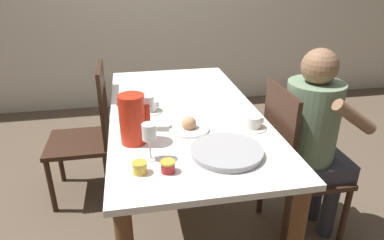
{
  "coord_description": "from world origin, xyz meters",
  "views": [
    {
      "loc": [
        -0.29,
        -1.83,
        1.55
      ],
      "look_at": [
        0.0,
        -0.25,
        0.82
      ],
      "focal_mm": 32.0,
      "sensor_mm": 36.0,
      "label": 1
    }
  ],
  "objects": [
    {
      "name": "red_pitcher",
      "position": [
        -0.3,
        -0.34,
        0.89
      ],
      "size": [
        0.15,
        0.12,
        0.24
      ],
      "color": "red",
      "rests_on": "dining_table"
    },
    {
      "name": "teacup_near_person",
      "position": [
        0.31,
        -0.3,
        0.79
      ],
      "size": [
        0.15,
        0.15,
        0.07
      ],
      "color": "silver",
      "rests_on": "dining_table"
    },
    {
      "name": "teacup_across",
      "position": [
        -0.2,
        0.02,
        0.79
      ],
      "size": [
        0.15,
        0.15,
        0.07
      ],
      "color": "silver",
      "rests_on": "dining_table"
    },
    {
      "name": "serving_tray",
      "position": [
        0.1,
        -0.54,
        0.78
      ],
      "size": [
        0.33,
        0.33,
        0.03
      ],
      "color": "#9E9EA3",
      "rests_on": "dining_table"
    },
    {
      "name": "wine_glass_juice",
      "position": [
        -0.23,
        -0.52,
        0.89
      ],
      "size": [
        0.06,
        0.06,
        0.17
      ],
      "color": "white",
      "rests_on": "dining_table"
    },
    {
      "name": "person_seated",
      "position": [
        0.7,
        -0.27,
        0.69
      ],
      "size": [
        0.39,
        0.41,
        1.16
      ],
      "rotation": [
        0.0,
        0.0,
        -1.57
      ],
      "color": "#33333D",
      "rests_on": "ground_plane"
    },
    {
      "name": "chair_person_side",
      "position": [
        0.61,
        -0.25,
        0.49
      ],
      "size": [
        0.42,
        0.42,
        0.95
      ],
      "rotation": [
        0.0,
        0.0,
        -1.57
      ],
      "color": "#331E14",
      "rests_on": "ground_plane"
    },
    {
      "name": "bread_plate",
      "position": [
        -0.02,
        -0.26,
        0.79
      ],
      "size": [
        0.21,
        0.21,
        0.08
      ],
      "color": "silver",
      "rests_on": "dining_table"
    },
    {
      "name": "jam_jar_red",
      "position": [
        -0.29,
        -0.62,
        0.79
      ],
      "size": [
        0.06,
        0.06,
        0.05
      ],
      "color": "gold",
      "rests_on": "dining_table"
    },
    {
      "name": "dining_table",
      "position": [
        0.0,
        0.0,
        0.65
      ],
      "size": [
        0.85,
        1.68,
        0.77
      ],
      "color": "white",
      "rests_on": "ground_plane"
    },
    {
      "name": "wine_glass_water",
      "position": [
        -0.22,
        -0.21,
        0.9
      ],
      "size": [
        0.06,
        0.06,
        0.18
      ],
      "color": "white",
      "rests_on": "dining_table"
    },
    {
      "name": "chair_opposite",
      "position": [
        -0.61,
        0.38,
        0.49
      ],
      "size": [
        0.42,
        0.42,
        0.95
      ],
      "rotation": [
        0.0,
        0.0,
        1.57
      ],
      "color": "#331E14",
      "rests_on": "ground_plane"
    },
    {
      "name": "ground_plane",
      "position": [
        0.0,
        0.0,
        0.0
      ],
      "size": [
        20.0,
        20.0,
        0.0
      ],
      "primitive_type": "plane",
      "color": "brown"
    },
    {
      "name": "jam_jar_amber",
      "position": [
        -0.17,
        -0.63,
        0.79
      ],
      "size": [
        0.06,
        0.06,
        0.05
      ],
      "color": "#A81E1E",
      "rests_on": "dining_table"
    }
  ]
}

